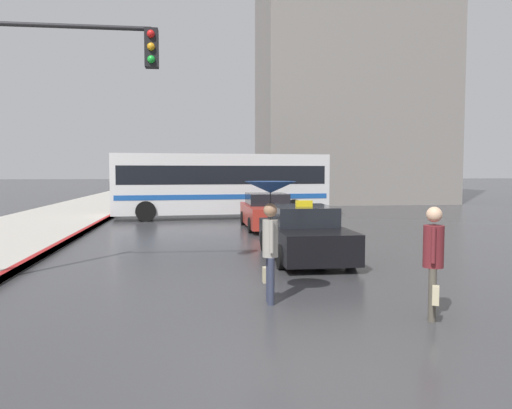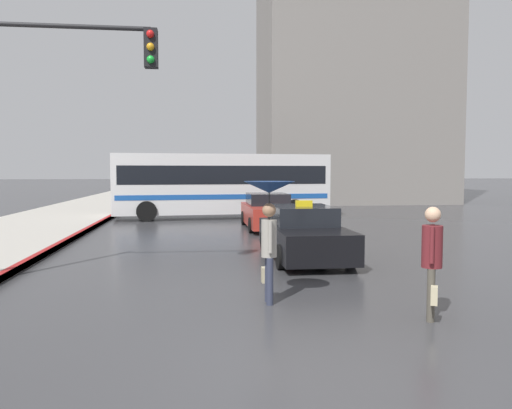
# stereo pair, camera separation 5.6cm
# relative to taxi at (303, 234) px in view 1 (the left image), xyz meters

# --- Properties ---
(ground_plane) EXTENTS (300.00, 300.00, 0.00)m
(ground_plane) POSITION_rel_taxi_xyz_m (-1.67, -7.94, -0.65)
(ground_plane) COLOR #38383A
(taxi) EXTENTS (1.91, 4.55, 1.56)m
(taxi) POSITION_rel_taxi_xyz_m (0.00, 0.00, 0.00)
(taxi) COLOR black
(taxi) RESTS_ON ground_plane
(sedan_red) EXTENTS (1.91, 4.65, 1.43)m
(sedan_red) POSITION_rel_taxi_xyz_m (0.10, 7.09, 0.02)
(sedan_red) COLOR #A52D23
(sedan_red) RESTS_ON ground_plane
(city_bus) EXTENTS (10.82, 3.44, 3.19)m
(city_bus) POSITION_rel_taxi_xyz_m (-1.52, 12.09, 1.12)
(city_bus) COLOR silver
(city_bus) RESTS_ON ground_plane
(pedestrian_with_umbrella) EXTENTS (0.91, 0.91, 2.17)m
(pedestrian_with_umbrella) POSITION_rel_taxi_xyz_m (-1.60, -4.44, 1.02)
(pedestrian_with_umbrella) COLOR #2D3347
(pedestrian_with_umbrella) RESTS_ON ground_plane
(pedestrian_man) EXTENTS (0.43, 0.60, 1.79)m
(pedestrian_man) POSITION_rel_taxi_xyz_m (0.78, -5.75, 0.39)
(pedestrian_man) COLOR #4C473D
(pedestrian_man) RESTS_ON ground_plane
(traffic_light) EXTENTS (3.95, 0.38, 5.62)m
(traffic_light) POSITION_rel_taxi_xyz_m (-5.95, -2.21, 3.28)
(traffic_light) COLOR black
(traffic_light) RESTS_ON ground_plane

